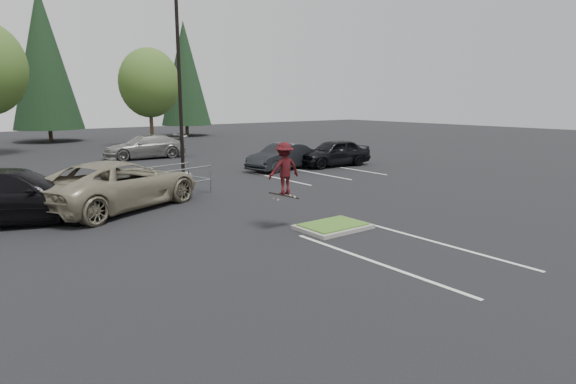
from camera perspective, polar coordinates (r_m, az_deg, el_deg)
ground at (r=15.50m, az=5.35°, el=-4.34°), size 120.00×120.00×0.00m
grass_median at (r=15.48m, az=5.36°, el=-4.06°), size 2.20×1.60×0.16m
stall_lines at (r=19.56m, az=-9.70°, el=-1.22°), size 22.62×17.60×0.01m
light_pole at (r=25.32m, az=-12.71°, el=11.79°), size 0.70×0.60×10.12m
decid_c at (r=43.89m, az=-16.14°, el=12.07°), size 5.12×5.12×8.38m
conif_b at (r=52.58m, az=-26.99°, el=13.92°), size 6.38×6.38×14.50m
conif_c at (r=56.02m, az=-12.13°, el=13.56°), size 5.50×5.50×12.50m
cart_corral at (r=20.43m, az=-16.29°, el=1.26°), size 4.67×2.50×1.26m
skateboarder at (r=15.11m, az=-0.45°, el=2.75°), size 1.11×0.69×1.86m
car_l_tan at (r=19.09m, az=-19.54°, el=0.79°), size 7.24×5.43×1.83m
car_l_black at (r=18.36m, az=-29.96°, el=-0.46°), size 6.77×4.55×1.82m
car_r_charc at (r=28.17m, az=-0.78°, el=4.19°), size 4.83×2.58×1.51m
car_r_black at (r=29.87m, az=5.41°, el=4.66°), size 4.99×2.37×1.65m
car_far_silver at (r=35.09m, az=-16.59°, el=5.17°), size 5.76×2.67×1.63m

